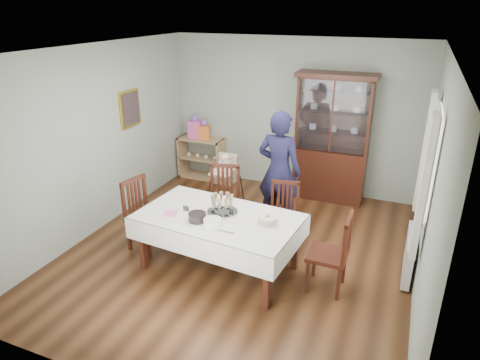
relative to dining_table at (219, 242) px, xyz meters
The scene contains 25 objects.
floor 0.61m from the dining_table, 77.97° to the left, with size 5.00×5.00×0.00m, color #593319.
room_shell 1.66m from the dining_table, 84.29° to the left, with size 5.00×5.00×5.00m.
dining_table is the anchor object (origin of this frame).
china_cabinet 2.95m from the dining_table, 72.69° to the left, with size 1.30×0.48×2.18m.
sideboard 3.21m from the dining_table, 120.97° to the left, with size 0.90×0.38×0.80m.
picture_frame 2.78m from the dining_table, 149.10° to the left, with size 0.04×0.48×0.58m, color gold.
window 2.71m from the dining_table, 18.34° to the left, with size 0.04×1.02×1.22m, color white.
curtain_left 2.50m from the dining_table, ahead, with size 0.07×0.30×1.55m, color silver.
curtain_right 2.86m from the dining_table, 31.58° to the left, with size 0.07×0.30×1.55m, color silver.
radiator 2.39m from the dining_table, 18.79° to the left, with size 0.10×0.80×0.55m, color white.
chair_far_left 0.93m from the dining_table, 111.54° to the left, with size 0.54×0.54×1.03m.
chair_far_right 1.04m from the dining_table, 55.25° to the left, with size 0.49×0.49×0.92m.
chair_end_left 1.15m from the dining_table, behind, with size 0.53×0.53×1.01m.
chair_end_right 1.39m from the dining_table, ahead, with size 0.45×0.45×0.99m.
woman 1.52m from the dining_table, 75.88° to the left, with size 0.66×0.44×1.82m, color #161632.
high_chair 1.68m from the dining_table, 111.20° to the left, with size 0.45×0.45×0.99m.
champagne_tray 0.46m from the dining_table, 82.92° to the left, with size 0.39×0.39×0.24m.
birthday_cake 0.76m from the dining_table, ahead, with size 0.26×0.26×0.18m.
plate_stack_dark 0.51m from the dining_table, 130.32° to the right, with size 0.21×0.21×0.10m, color black.
plate_stack_white 0.50m from the dining_table, 78.25° to the right, with size 0.22×0.22×0.09m, color white.
napkin_stack 0.71m from the dining_table, 162.08° to the right, with size 0.15×0.15×0.02m, color #FF5DB4.
cutlery 0.63m from the dining_table, behind, with size 0.11×0.15×0.01m, color silver, non-canonical shape.
cake_knife 0.55m from the dining_table, 57.00° to the right, with size 0.29×0.03×0.01m, color silver.
gift_bag_pink 3.30m from the dining_table, 122.82° to the left, with size 0.25×0.16×0.45m.
gift_bag_orange 3.20m from the dining_table, 119.87° to the left, with size 0.23×0.19×0.37m.
Camera 1 is at (1.94, -4.73, 3.20)m, focal length 32.00 mm.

